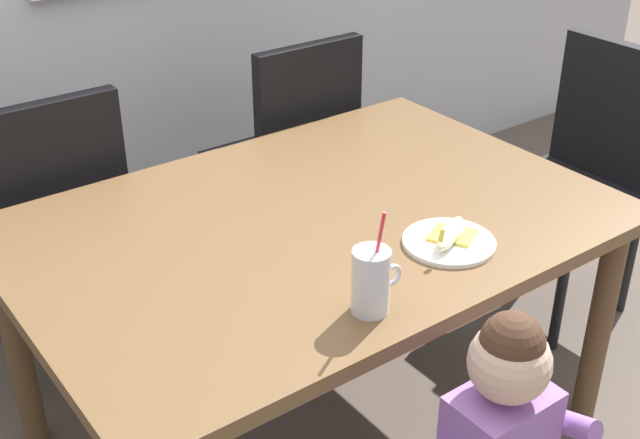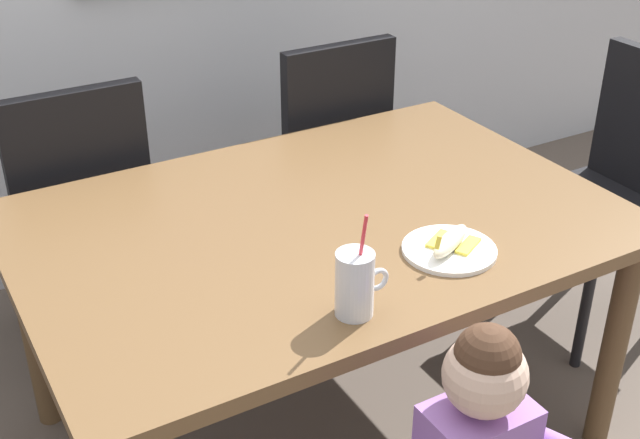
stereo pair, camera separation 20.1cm
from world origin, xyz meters
name	(u,v)px [view 2 (the right image)]	position (x,y,z in m)	size (l,w,h in m)	color
ground_plane	(319,428)	(0.00, 0.00, 0.00)	(24.00, 24.00, 0.00)	brown
dining_table	(318,244)	(0.00, 0.00, 0.65)	(1.55, 1.06, 0.73)	brown
dining_chair_left	(77,205)	(-0.45, 0.75, 0.54)	(0.44, 0.44, 0.96)	black
dining_chair_right	(322,148)	(0.44, 0.74, 0.54)	(0.44, 0.45, 0.96)	black
dining_chair_far	(617,180)	(1.17, 0.02, 0.54)	(0.44, 0.44, 0.96)	black
milk_cup	(355,287)	(-0.15, -0.41, 0.80)	(0.13, 0.08, 0.25)	silver
snack_plate	(449,250)	(0.19, -0.31, 0.74)	(0.23, 0.23, 0.01)	white
peeled_banana	(451,241)	(0.19, -0.31, 0.76)	(0.18, 0.14, 0.07)	#F4EAC6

